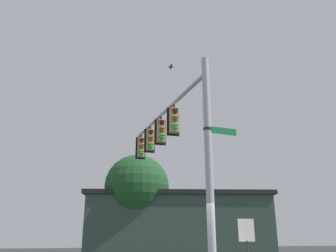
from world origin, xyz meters
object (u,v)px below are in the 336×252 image
(traffic_light_arm_end, at_px, (141,147))
(historical_marker, at_px, (247,241))
(traffic_light_nearest_pole, at_px, (174,120))
(street_name_sign, at_px, (216,130))
(traffic_light_mid_inner, at_px, (161,131))
(bird_flying, at_px, (171,67))
(traffic_light_mid_outer, at_px, (150,140))

(traffic_light_arm_end, height_order, historical_marker, traffic_light_arm_end)
(traffic_light_nearest_pole, height_order, traffic_light_arm_end, same)
(traffic_light_nearest_pole, xyz_separation_m, street_name_sign, (-0.63, 2.85, -1.23))
(historical_marker, bearing_deg, traffic_light_nearest_pole, -35.50)
(traffic_light_mid_inner, distance_m, historical_marker, 6.11)
(traffic_light_nearest_pole, xyz_separation_m, bird_flying, (-0.79, -3.45, 4.36))
(traffic_light_nearest_pole, relative_size, traffic_light_arm_end, 1.00)
(traffic_light_mid_outer, bearing_deg, historical_marker, 118.02)
(bird_flying, bearing_deg, traffic_light_mid_inner, 62.47)
(traffic_light_mid_outer, bearing_deg, traffic_light_arm_end, -83.56)
(street_name_sign, xyz_separation_m, historical_marker, (-1.52, -1.32, -3.48))
(traffic_light_arm_end, bearing_deg, traffic_light_mid_outer, 96.44)
(historical_marker, bearing_deg, traffic_light_mid_outer, -61.98)
(traffic_light_mid_outer, bearing_deg, traffic_light_nearest_pole, 96.44)
(traffic_light_nearest_pole, relative_size, traffic_light_mid_inner, 1.00)
(historical_marker, bearing_deg, traffic_light_mid_inner, -53.29)
(traffic_light_nearest_pole, xyz_separation_m, historical_marker, (-2.15, 1.53, -4.71))
(traffic_light_arm_end, relative_size, street_name_sign, 1.08)
(traffic_light_nearest_pole, distance_m, traffic_light_mid_inner, 1.60)
(traffic_light_nearest_pole, height_order, traffic_light_mid_outer, same)
(traffic_light_nearest_pole, height_order, bird_flying, bird_flying)
(traffic_light_arm_end, bearing_deg, bird_flying, 135.13)
(traffic_light_nearest_pole, bearing_deg, historical_marker, 144.50)
(traffic_light_mid_inner, distance_m, street_name_sign, 4.68)
(street_name_sign, xyz_separation_m, bird_flying, (-0.16, -6.30, 5.59))
(traffic_light_arm_end, relative_size, historical_marker, 0.62)
(traffic_light_nearest_pole, xyz_separation_m, traffic_light_mid_outer, (0.36, -3.18, 0.00))
(street_name_sign, relative_size, historical_marker, 0.57)
(historical_marker, bearing_deg, bird_flying, -74.73)
(traffic_light_mid_outer, height_order, traffic_light_arm_end, same)
(traffic_light_nearest_pole, relative_size, bird_flying, 3.01)
(bird_flying, distance_m, historical_marker, 10.44)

